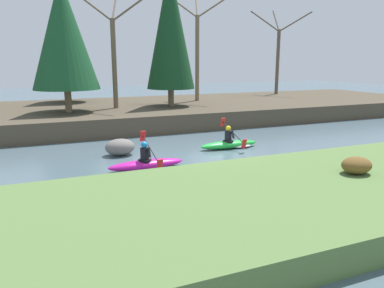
# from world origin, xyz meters

# --- Properties ---
(ground_plane) EXTENTS (90.00, 90.00, 0.00)m
(ground_plane) POSITION_xyz_m (0.00, 0.00, 0.00)
(ground_plane) COLOR #4C606B
(riverbank_near) EXTENTS (44.00, 5.81, 0.65)m
(riverbank_near) POSITION_xyz_m (0.00, -5.46, 0.33)
(riverbank_near) COLOR #56753D
(riverbank_near) RESTS_ON ground
(riverbank_far) EXTENTS (44.00, 10.94, 0.99)m
(riverbank_far) POSITION_xyz_m (0.00, 10.69, 0.49)
(riverbank_far) COLOR #4C4233
(riverbank_far) RESTS_ON ground
(conifer_tree_mid_left) EXTENTS (3.52, 3.52, 7.02)m
(conifer_tree_mid_left) POSITION_xyz_m (-3.78, 8.66, 5.11)
(conifer_tree_mid_left) COLOR #7A664C
(conifer_tree_mid_left) RESTS_ON riverbank_far
(conifer_tree_centre) EXTENTS (3.31, 3.31, 6.97)m
(conifer_tree_centre) POSITION_xyz_m (-3.30, 14.03, 5.16)
(conifer_tree_centre) COLOR brown
(conifer_tree_centre) RESTS_ON riverbank_far
(conifer_tree_mid_right) EXTENTS (2.92, 2.92, 8.33)m
(conifer_tree_mid_right) POSITION_xyz_m (2.33, 9.15, 5.68)
(conifer_tree_mid_right) COLOR #7A664C
(conifer_tree_mid_right) RESTS_ON riverbank_far
(bare_tree_mid_upstream) EXTENTS (3.74, 3.70, 6.80)m
(bare_tree_mid_upstream) POSITION_xyz_m (-0.99, 9.57, 4.19)
(bare_tree_mid_upstream) COLOR brown
(bare_tree_mid_upstream) RESTS_ON riverbank_far
(bare_tree_mid_downstream) EXTENTS (4.21, 4.16, 7.69)m
(bare_tree_mid_downstream) POSITION_xyz_m (5.18, 11.61, 4.61)
(bare_tree_mid_downstream) COLOR #7A664C
(bare_tree_mid_downstream) RESTS_ON riverbank_far
(bare_tree_downstream) EXTENTS (3.85, 3.80, 7.00)m
(bare_tree_downstream) POSITION_xyz_m (13.53, 13.96, 4.28)
(bare_tree_downstream) COLOR brown
(bare_tree_downstream) RESTS_ON riverbank_far
(shrub_clump_nearest) EXTENTS (0.88, 0.73, 0.48)m
(shrub_clump_nearest) POSITION_xyz_m (2.65, -5.26, 0.89)
(shrub_clump_nearest) COLOR brown
(shrub_clump_nearest) RESTS_ON riverbank_near
(kayaker_lead) EXTENTS (2.77, 2.06, 1.20)m
(kayaker_lead) POSITION_xyz_m (2.30, 1.29, 0.20)
(kayaker_lead) COLOR green
(kayaker_lead) RESTS_ON ground
(kayaker_middle) EXTENTS (2.77, 2.06, 1.20)m
(kayaker_middle) POSITION_xyz_m (-2.02, -0.41, 0.22)
(kayaker_middle) COLOR #C61999
(kayaker_middle) RESTS_ON ground
(boulder_midstream) EXTENTS (1.19, 0.93, 0.67)m
(boulder_midstream) POSITION_xyz_m (-2.46, 1.92, 0.34)
(boulder_midstream) COLOR slate
(boulder_midstream) RESTS_ON ground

